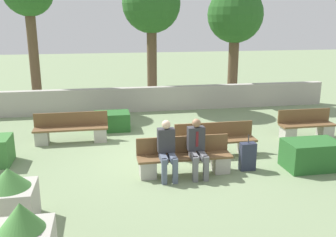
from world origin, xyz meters
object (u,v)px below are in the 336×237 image
object	(u,v)px
person_seated_man	(197,145)
suitcase	(248,156)
person_seated_woman	(167,147)
bench_back	(71,131)
tree_center_left	(151,6)
planter_corner_left	(11,198)
bench_right_side	(306,128)
tree_center_right	(235,17)
bench_front	(184,160)
bench_left_side	(216,143)

from	to	relation	value
person_seated_man	suitcase	bearing A→B (deg)	3.87
person_seated_man	person_seated_woman	xyz separation A→B (m)	(-0.69, 0.00, -0.00)
bench_back	tree_center_left	distance (m)	6.14
bench_back	planter_corner_left	size ratio (longest dim) A/B	2.01
bench_right_side	tree_center_left	distance (m)	7.26
tree_center_right	planter_corner_left	bearing A→B (deg)	-129.22
planter_corner_left	person_seated_man	bearing A→B (deg)	21.75
bench_front	person_seated_man	size ratio (longest dim) A/B	1.66
bench_front	suitcase	bearing A→B (deg)	-2.31
bench_left_side	person_seated_man	bearing A→B (deg)	-130.31
bench_front	bench_right_side	xyz separation A→B (m)	(4.17, 1.94, -0.02)
bench_back	person_seated_woman	distance (m)	3.74
planter_corner_left	person_seated_woman	bearing A→B (deg)	26.13
bench_right_side	tree_center_left	world-z (taller)	tree_center_left
suitcase	bench_back	bearing A→B (deg)	146.00
bench_left_side	bench_right_side	size ratio (longest dim) A/B	1.27
planter_corner_left	tree_center_left	distance (m)	9.82
bench_front	bench_back	distance (m)	3.89
bench_back	suitcase	bearing A→B (deg)	-32.99
bench_front	planter_corner_left	size ratio (longest dim) A/B	2.08
bench_left_side	bench_back	world-z (taller)	same
bench_right_side	bench_back	bearing A→B (deg)	-176.74
person_seated_woman	tree_center_right	distance (m)	8.73
tree_center_right	person_seated_woman	bearing A→B (deg)	-119.54
bench_front	bench_left_side	bearing A→B (deg)	43.47
planter_corner_left	tree_center_right	world-z (taller)	tree_center_right
bench_right_side	suitcase	xyz separation A→B (m)	(-2.66, -2.00, 0.02)
suitcase	tree_center_left	bearing A→B (deg)	100.71
bench_front	person_seated_woman	distance (m)	0.59
suitcase	bench_front	bearing A→B (deg)	177.69
person_seated_woman	tree_center_left	size ratio (longest dim) A/B	0.26
bench_right_side	suitcase	size ratio (longest dim) A/B	1.93
bench_front	suitcase	distance (m)	1.51
bench_left_side	tree_center_right	xyz separation A→B (m)	(2.59, 6.05, 3.18)
person_seated_man	tree_center_right	xyz separation A→B (m)	(3.39, 7.20, 2.80)
bench_left_side	person_seated_woman	size ratio (longest dim) A/B	1.61
bench_right_side	tree_center_left	xyz separation A→B (m)	(-3.96, 4.90, 3.59)
bench_front	tree_center_right	size ratio (longest dim) A/B	0.46
person_seated_woman	tree_center_left	bearing A→B (deg)	84.80
person_seated_woman	tree_center_left	distance (m)	7.71
bench_front	bench_right_side	world-z (taller)	same
planter_corner_left	tree_center_right	xyz separation A→B (m)	(7.07, 8.67, 3.02)
person_seated_man	person_seated_woman	bearing A→B (deg)	180.00
bench_front	bench_back	size ratio (longest dim) A/B	1.04
bench_front	planter_corner_left	bearing A→B (deg)	-154.77
bench_front	planter_corner_left	distance (m)	3.79
suitcase	tree_center_left	size ratio (longest dim) A/B	0.17
bench_front	person_seated_man	world-z (taller)	person_seated_man
person_seated_woman	suitcase	size ratio (longest dim) A/B	1.51
person_seated_man	suitcase	distance (m)	1.31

